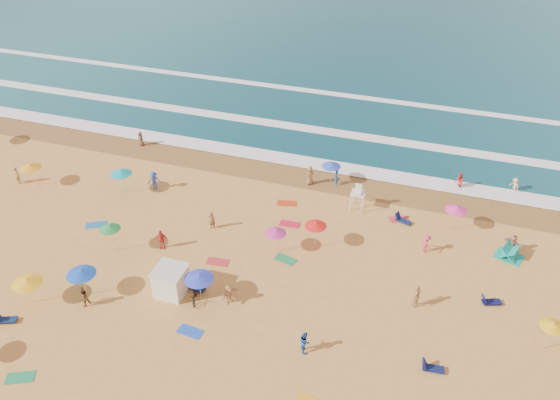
% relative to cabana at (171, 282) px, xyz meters
% --- Properties ---
extents(ground, '(220.00, 220.00, 0.00)m').
position_rel_cabana_xyz_m(ground, '(4.53, 5.37, -1.00)').
color(ground, gold).
rests_on(ground, ground).
extents(wet_sand, '(220.00, 220.00, 0.00)m').
position_rel_cabana_xyz_m(wet_sand, '(4.53, 17.87, -0.99)').
color(wet_sand, olive).
rests_on(wet_sand, ground).
extents(surf_foam, '(200.00, 18.70, 0.05)m').
position_rel_cabana_xyz_m(surf_foam, '(4.53, 26.69, -0.90)').
color(surf_foam, white).
rests_on(surf_foam, ground).
extents(cabana, '(2.00, 2.00, 2.00)m').
position_rel_cabana_xyz_m(cabana, '(0.00, 0.00, 0.00)').
color(cabana, white).
rests_on(cabana, ground).
extents(cabana_roof, '(2.20, 2.20, 0.12)m').
position_rel_cabana_xyz_m(cabana_roof, '(0.00, 0.00, 1.06)').
color(cabana_roof, silver).
rests_on(cabana_roof, cabana).
extents(bicycle, '(1.12, 1.72, 0.86)m').
position_rel_cabana_xyz_m(bicycle, '(1.90, -0.30, -0.57)').
color(bicycle, black).
rests_on(bicycle, ground).
extents(lifeguard_stand, '(1.20, 1.20, 2.10)m').
position_rel_cabana_xyz_m(lifeguard_stand, '(10.42, 14.36, 0.05)').
color(lifeguard_stand, white).
rests_on(lifeguard_stand, ground).
extents(beach_umbrellas, '(67.83, 29.18, 0.71)m').
position_rel_cabana_xyz_m(beach_umbrellas, '(3.00, 5.58, 1.11)').
color(beach_umbrellas, red).
rests_on(beach_umbrellas, ground).
extents(loungers, '(59.87, 21.19, 0.34)m').
position_rel_cabana_xyz_m(loungers, '(8.99, 1.59, -0.83)').
color(loungers, '#0E1D49').
rests_on(loungers, ground).
extents(towels, '(30.12, 24.84, 0.03)m').
position_rel_cabana_xyz_m(towels, '(1.79, 2.85, -0.98)').
color(towels, '#B12C16').
rests_on(towels, ground).
extents(popup_tents, '(8.34, 11.56, 1.20)m').
position_rel_cabana_xyz_m(popup_tents, '(25.86, 7.03, -0.40)').
color(popup_tents, '#DF3159').
rests_on(popup_tents, ground).
extents(beachgoers, '(46.88, 25.61, 2.10)m').
position_rel_cabana_xyz_m(beachgoers, '(5.53, 9.88, -0.21)').
color(beachgoers, '#A0664A').
rests_on(beachgoers, ground).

